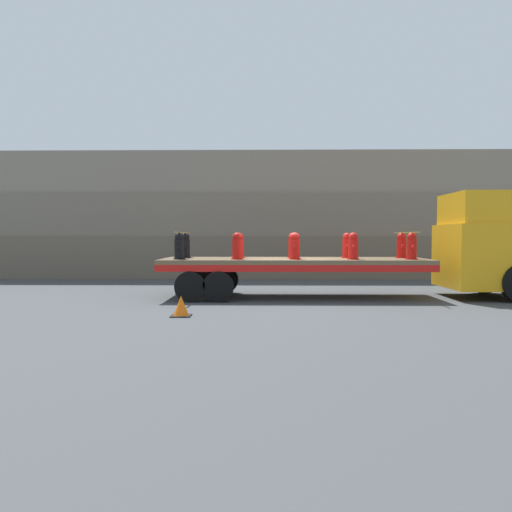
{
  "coord_description": "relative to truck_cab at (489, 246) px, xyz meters",
  "views": [
    {
      "loc": [
        -0.9,
        -15.48,
        1.88
      ],
      "look_at": [
        -1.18,
        0.0,
        1.29
      ],
      "focal_mm": 35.0,
      "sensor_mm": 36.0,
      "label": 1
    }
  ],
  "objects": [
    {
      "name": "ground_plane",
      "position": [
        -6.0,
        0.0,
        -1.6
      ],
      "size": [
        120.0,
        120.0,
        0.0
      ],
      "primitive_type": "plane",
      "color": "#3F4244"
    },
    {
      "name": "flatbed_trailer",
      "position": [
        -6.65,
        0.0,
        -0.64
      ],
      "size": [
        8.14,
        2.64,
        1.21
      ],
      "color": "brown",
      "rests_on": "ground_plane"
    },
    {
      "name": "fire_hydrant_red_far_3",
      "position": [
        -4.26,
        0.56,
        -0.01
      ],
      "size": [
        0.36,
        0.59,
        0.8
      ],
      "color": "red",
      "rests_on": "flatbed_trailer"
    },
    {
      "name": "fire_hydrant_red_near_4",
      "position": [
        -2.53,
        -0.56,
        -0.01
      ],
      "size": [
        0.36,
        0.59,
        0.8
      ],
      "color": "red",
      "rests_on": "flatbed_trailer"
    },
    {
      "name": "fire_hydrant_red_near_2",
      "position": [
        -6.0,
        -0.56,
        -0.01
      ],
      "size": [
        0.36,
        0.59,
        0.8
      ],
      "color": "red",
      "rests_on": "flatbed_trailer"
    },
    {
      "name": "fire_hydrant_red_far_1",
      "position": [
        -7.73,
        0.56,
        -0.01
      ],
      "size": [
        0.36,
        0.59,
        0.8
      ],
      "color": "red",
      "rests_on": "flatbed_trailer"
    },
    {
      "name": "rock_cliff",
      "position": [
        -6.0,
        8.05,
        1.26
      ],
      "size": [
        60.0,
        3.3,
        5.73
      ],
      "color": "#665B4C",
      "rests_on": "ground_plane"
    },
    {
      "name": "fire_hydrant_black_near_0",
      "position": [
        -9.47,
        -0.56,
        -0.01
      ],
      "size": [
        0.36,
        0.59,
        0.8
      ],
      "color": "black",
      "rests_on": "flatbed_trailer"
    },
    {
      "name": "fire_hydrant_red_far_4",
      "position": [
        -2.53,
        0.56,
        -0.01
      ],
      "size": [
        0.36,
        0.59,
        0.8
      ],
      "color": "red",
      "rests_on": "flatbed_trailer"
    },
    {
      "name": "fire_hydrant_black_far_0",
      "position": [
        -9.47,
        0.56,
        -0.01
      ],
      "size": [
        0.36,
        0.59,
        0.8
      ],
      "color": "black",
      "rests_on": "flatbed_trailer"
    },
    {
      "name": "fire_hydrant_red_near_3",
      "position": [
        -4.26,
        -0.56,
        -0.01
      ],
      "size": [
        0.36,
        0.59,
        0.8
      ],
      "color": "red",
      "rests_on": "flatbed_trailer"
    },
    {
      "name": "cargo_strap_middle",
      "position": [
        -2.53,
        0.0,
        0.42
      ],
      "size": [
        0.05,
        2.74,
        0.01
      ],
      "color": "yellow",
      "rests_on": "fire_hydrant_red_near_4"
    },
    {
      "name": "fire_hydrant_red_far_2",
      "position": [
        -6.0,
        0.56,
        -0.01
      ],
      "size": [
        0.36,
        0.59,
        0.8
      ],
      "color": "red",
      "rests_on": "flatbed_trailer"
    },
    {
      "name": "traffic_cone",
      "position": [
        -8.89,
        -3.77,
        -1.37
      ],
      "size": [
        0.47,
        0.47,
        0.49
      ],
      "color": "black",
      "rests_on": "ground_plane"
    },
    {
      "name": "cargo_strap_rear",
      "position": [
        -9.47,
        0.0,
        0.42
      ],
      "size": [
        0.05,
        2.74,
        0.01
      ],
      "color": "yellow",
      "rests_on": "fire_hydrant_black_near_0"
    },
    {
      "name": "fire_hydrant_red_near_1",
      "position": [
        -7.73,
        -0.56,
        -0.01
      ],
      "size": [
        0.36,
        0.59,
        0.8
      ],
      "color": "red",
      "rests_on": "flatbed_trailer"
    },
    {
      "name": "truck_cab",
      "position": [
        0.0,
        0.0,
        0.0
      ],
      "size": [
        2.54,
        2.69,
        3.22
      ],
      "color": "orange",
      "rests_on": "ground_plane"
    }
  ]
}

